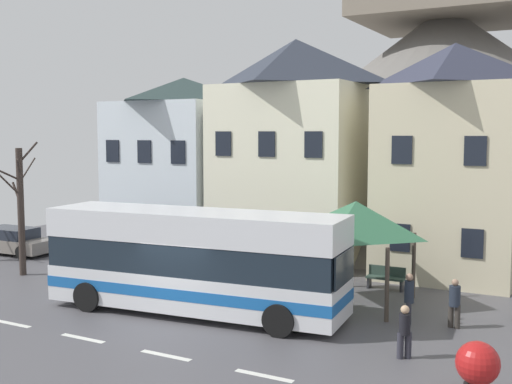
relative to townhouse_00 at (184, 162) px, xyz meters
The scene contains 16 objects.
ground_plane 15.20m from the townhouse_00, 57.98° to the right, with size 40.00×60.00×0.07m.
townhouse_00 is the anchor object (origin of this frame).
townhouse_01 6.71m from the townhouse_00, ahead, with size 6.57×5.88×10.34m.
townhouse_02 13.95m from the townhouse_00, ahead, with size 5.46×5.64×9.67m.
hilltop_castle 21.07m from the townhouse_00, 62.68° to the left, with size 39.83×39.83×22.73m.
transit_bus 13.25m from the townhouse_00, 53.78° to the right, with size 10.37×3.45×3.43m.
bus_shelter 13.74m from the townhouse_00, 29.35° to the right, with size 3.60×3.60×3.62m.
parked_car_00 9.45m from the townhouse_00, 135.17° to the right, with size 4.30×2.04×1.30m.
parked_car_01 6.72m from the townhouse_00, 79.64° to the right, with size 4.51×2.35×1.34m.
pedestrian_00 17.87m from the townhouse_00, 27.10° to the right, with size 0.38×0.34×1.53m.
pedestrian_01 16.92m from the townhouse_00, 30.44° to the right, with size 0.30×0.33×1.65m.
pedestrian_02 14.85m from the townhouse_00, 34.30° to the right, with size 0.34×0.36×1.61m.
pedestrian_03 19.10m from the townhouse_00, 37.16° to the right, with size 0.36×0.31×1.45m.
public_bench 13.61m from the townhouse_00, 19.09° to the right, with size 1.44×0.48×0.87m.
harbour_buoy 21.67m from the townhouse_00, 37.02° to the right, with size 1.00×1.00×1.25m.
bare_tree_00 9.53m from the townhouse_00, 101.90° to the right, with size 1.30×2.24×5.63m.
Camera 1 is at (11.51, -15.24, 6.01)m, focal length 44.25 mm.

